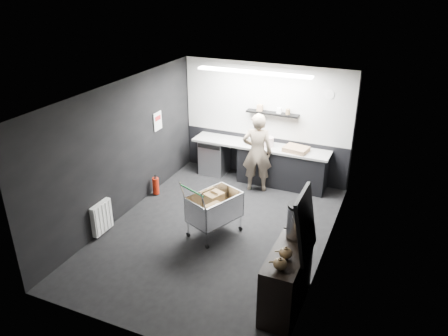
% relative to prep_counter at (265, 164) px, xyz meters
% --- Properties ---
extents(floor, '(5.50, 5.50, 0.00)m').
position_rel_prep_counter_xyz_m(floor, '(-0.14, -2.42, -0.46)').
color(floor, black).
rests_on(floor, ground).
extents(ceiling, '(5.50, 5.50, 0.00)m').
position_rel_prep_counter_xyz_m(ceiling, '(-0.14, -2.42, 2.24)').
color(ceiling, silver).
rests_on(ceiling, wall_back).
extents(wall_back, '(5.50, 0.00, 5.50)m').
position_rel_prep_counter_xyz_m(wall_back, '(-0.14, 0.33, 0.89)').
color(wall_back, black).
rests_on(wall_back, floor).
extents(wall_front, '(5.50, 0.00, 5.50)m').
position_rel_prep_counter_xyz_m(wall_front, '(-0.14, -5.17, 0.89)').
color(wall_front, black).
rests_on(wall_front, floor).
extents(wall_left, '(0.00, 5.50, 5.50)m').
position_rel_prep_counter_xyz_m(wall_left, '(-2.14, -2.42, 0.89)').
color(wall_left, black).
rests_on(wall_left, floor).
extents(wall_right, '(0.00, 5.50, 5.50)m').
position_rel_prep_counter_xyz_m(wall_right, '(1.86, -2.42, 0.89)').
color(wall_right, black).
rests_on(wall_right, floor).
extents(kitchen_wall_panel, '(3.95, 0.02, 1.70)m').
position_rel_prep_counter_xyz_m(kitchen_wall_panel, '(-0.14, 0.31, 1.39)').
color(kitchen_wall_panel, silver).
rests_on(kitchen_wall_panel, wall_back).
extents(dado_panel, '(3.95, 0.02, 1.00)m').
position_rel_prep_counter_xyz_m(dado_panel, '(-0.14, 0.31, 0.04)').
color(dado_panel, black).
rests_on(dado_panel, wall_back).
extents(floating_shelf, '(1.20, 0.22, 0.04)m').
position_rel_prep_counter_xyz_m(floating_shelf, '(0.06, 0.20, 1.16)').
color(floating_shelf, black).
rests_on(floating_shelf, wall_back).
extents(wall_clock, '(0.20, 0.03, 0.20)m').
position_rel_prep_counter_xyz_m(wall_clock, '(1.26, 0.30, 1.69)').
color(wall_clock, white).
rests_on(wall_clock, wall_back).
extents(poster, '(0.02, 0.30, 0.40)m').
position_rel_prep_counter_xyz_m(poster, '(-2.12, -1.12, 1.09)').
color(poster, white).
rests_on(poster, wall_left).
extents(poster_red_band, '(0.02, 0.22, 0.10)m').
position_rel_prep_counter_xyz_m(poster_red_band, '(-2.11, -1.12, 1.16)').
color(poster_red_band, red).
rests_on(poster_red_band, poster).
extents(radiator, '(0.10, 0.50, 0.60)m').
position_rel_prep_counter_xyz_m(radiator, '(-2.08, -3.32, -0.11)').
color(radiator, white).
rests_on(radiator, wall_left).
extents(ceiling_strip, '(2.40, 0.20, 0.04)m').
position_rel_prep_counter_xyz_m(ceiling_strip, '(-0.14, -0.57, 2.21)').
color(ceiling_strip, white).
rests_on(ceiling_strip, ceiling).
extents(prep_counter, '(3.20, 0.61, 0.90)m').
position_rel_prep_counter_xyz_m(prep_counter, '(0.00, 0.00, 0.00)').
color(prep_counter, black).
rests_on(prep_counter, floor).
extents(person, '(0.75, 0.59, 1.79)m').
position_rel_prep_counter_xyz_m(person, '(-0.04, -0.45, 0.44)').
color(person, '#BAAD94').
rests_on(person, floor).
extents(shopping_cart, '(0.97, 1.24, 1.12)m').
position_rel_prep_counter_xyz_m(shopping_cart, '(-0.15, -2.49, 0.08)').
color(shopping_cart, silver).
rests_on(shopping_cart, floor).
extents(sideboard, '(0.54, 1.26, 1.88)m').
position_rel_prep_counter_xyz_m(sideboard, '(1.62, -3.77, 0.14)').
color(sideboard, black).
rests_on(sideboard, floor).
extents(fire_extinguisher, '(0.14, 0.14, 0.46)m').
position_rel_prep_counter_xyz_m(fire_extinguisher, '(-1.99, -1.57, -0.23)').
color(fire_extinguisher, '#B8200C').
rests_on(fire_extinguisher, floor).
extents(cardboard_box, '(0.57, 0.47, 0.10)m').
position_rel_prep_counter_xyz_m(cardboard_box, '(0.72, -0.05, 0.49)').
color(cardboard_box, '#A67D58').
rests_on(cardboard_box, prep_counter).
extents(pink_tub, '(0.22, 0.22, 0.22)m').
position_rel_prep_counter_xyz_m(pink_tub, '(0.07, 0.00, 0.55)').
color(pink_tub, silver).
rests_on(pink_tub, prep_counter).
extents(white_container, '(0.24, 0.21, 0.18)m').
position_rel_prep_counter_xyz_m(white_container, '(-0.36, -0.05, 0.53)').
color(white_container, white).
rests_on(white_container, prep_counter).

